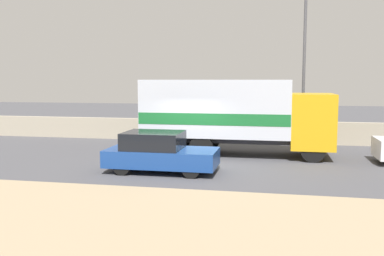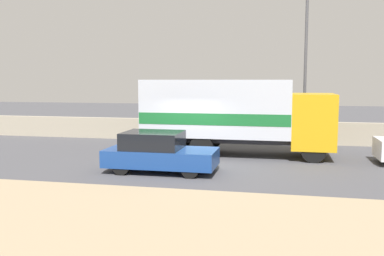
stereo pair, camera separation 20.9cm
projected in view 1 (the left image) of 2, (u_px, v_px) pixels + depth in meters
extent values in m
plane|color=#47474C|center=(181.00, 167.00, 15.85)|extent=(80.00, 80.00, 0.00)
cube|color=#9E896B|center=(116.00, 223.00, 9.53)|extent=(60.00, 6.33, 0.04)
cube|color=#A39984|center=(209.00, 130.00, 22.33)|extent=(60.00, 0.35, 1.13)
cylinder|color=#4C4C51|center=(304.00, 64.00, 20.16)|extent=(0.14, 0.14, 7.89)
cube|color=gold|center=(312.00, 121.00, 17.52)|extent=(1.71, 2.44, 2.21)
cube|color=black|center=(334.00, 110.00, 17.31)|extent=(0.06, 2.07, 0.97)
cube|color=#2D2D33|center=(216.00, 138.00, 18.39)|extent=(6.20, 1.35, 0.25)
cube|color=silver|center=(216.00, 108.00, 18.24)|extent=(6.20, 2.45, 2.38)
cube|color=#19662D|center=(216.00, 117.00, 18.29)|extent=(6.17, 2.47, 0.48)
cylinder|color=black|center=(309.00, 142.00, 18.66)|extent=(0.97, 0.28, 0.97)
cylinder|color=black|center=(313.00, 150.00, 16.62)|extent=(0.97, 0.28, 0.97)
cylinder|color=black|center=(183.00, 139.00, 19.77)|extent=(0.97, 0.28, 0.97)
cylinder|color=black|center=(172.00, 146.00, 17.72)|extent=(0.97, 0.28, 0.97)
cylinder|color=black|center=(209.00, 140.00, 19.53)|extent=(0.97, 0.28, 0.97)
cylinder|color=black|center=(201.00, 147.00, 17.48)|extent=(0.97, 0.28, 0.97)
cube|color=navy|center=(162.00, 157.00, 14.90)|extent=(3.85, 1.78, 0.59)
cube|color=black|center=(153.00, 140.00, 14.89)|extent=(2.00, 1.63, 0.59)
cylinder|color=black|center=(200.00, 161.00, 15.44)|extent=(0.59, 0.20, 0.59)
cylinder|color=black|center=(191.00, 169.00, 13.94)|extent=(0.59, 0.20, 0.59)
cylinder|color=black|center=(137.00, 158.00, 15.90)|extent=(0.59, 0.20, 0.59)
cylinder|color=black|center=(122.00, 167.00, 14.41)|extent=(0.59, 0.20, 0.59)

